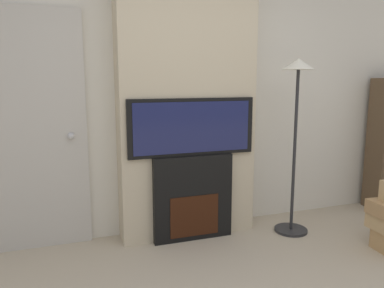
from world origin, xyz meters
TOP-DOWN VIEW (x-y plane):
  - wall_back at (0.00, 2.03)m, footprint 6.00×0.06m
  - chimney_breast at (0.00, 1.86)m, footprint 1.28×0.29m
  - fireplace at (0.00, 1.71)m, footprint 0.75×0.15m
  - television at (0.00, 1.71)m, footprint 1.18×0.07m
  - floor_lamp at (0.97, 1.54)m, footprint 0.32×0.32m
  - entry_door at (-1.35, 1.97)m, footprint 0.92×0.09m

SIDE VIEW (x-z plane):
  - fireplace at x=0.00m, z-range 0.00..0.79m
  - entry_door at x=-1.35m, z-range 0.00..2.07m
  - television at x=0.00m, z-range 0.79..1.31m
  - floor_lamp at x=0.97m, z-range 0.39..2.05m
  - wall_back at x=0.00m, z-range 0.00..2.70m
  - chimney_breast at x=0.00m, z-range 0.00..2.70m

